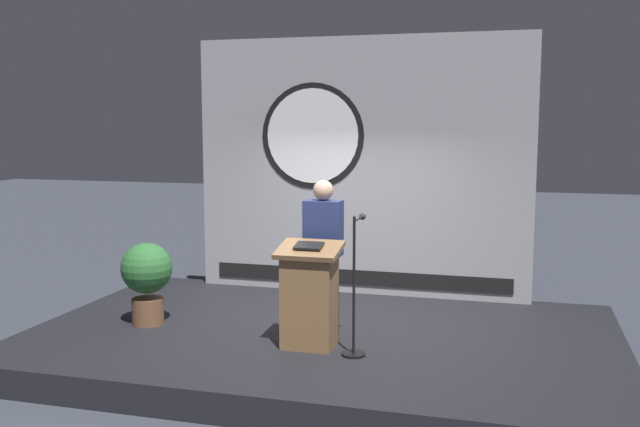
% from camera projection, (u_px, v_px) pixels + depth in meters
% --- Properties ---
extents(ground_plane, '(40.00, 40.00, 0.00)m').
position_uv_depth(ground_plane, '(323.00, 357.00, 7.94)').
color(ground_plane, '#383D47').
extents(stage_platform, '(6.40, 4.00, 0.30)m').
position_uv_depth(stage_platform, '(323.00, 344.00, 7.92)').
color(stage_platform, black).
rests_on(stage_platform, ground).
extents(banner_display, '(4.49, 0.12, 3.41)m').
position_uv_depth(banner_display, '(358.00, 167.00, 9.45)').
color(banner_display, '#9E9EA3').
rests_on(banner_display, stage_platform).
extents(podium, '(0.64, 0.50, 1.09)m').
position_uv_depth(podium, '(309.00, 296.00, 7.28)').
color(podium, olive).
rests_on(podium, stage_platform).
extents(speaker_person, '(0.40, 0.26, 1.69)m').
position_uv_depth(speaker_person, '(323.00, 256.00, 7.70)').
color(speaker_person, black).
rests_on(speaker_person, stage_platform).
extents(microphone_stand, '(0.24, 0.53, 1.39)m').
position_uv_depth(microphone_stand, '(355.00, 306.00, 7.06)').
color(microphone_stand, black).
rests_on(microphone_stand, stage_platform).
extents(potted_plant, '(0.58, 0.58, 0.94)m').
position_uv_depth(potted_plant, '(147.00, 275.00, 8.11)').
color(potted_plant, brown).
rests_on(potted_plant, stage_platform).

